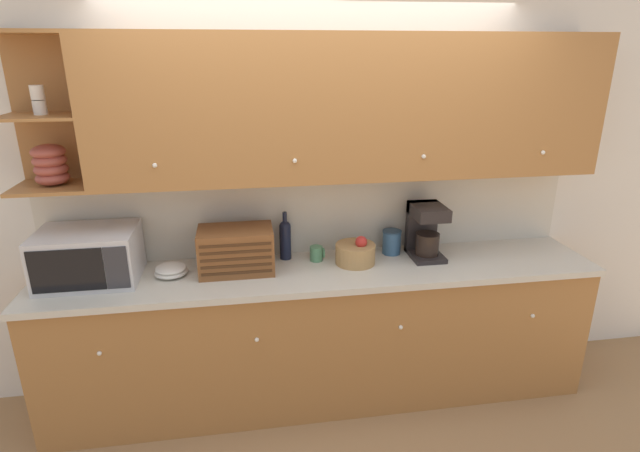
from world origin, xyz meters
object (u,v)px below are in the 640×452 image
(bowl_stack_on_counter, at_px, (171,270))
(coffee_maker, at_px, (425,229))
(microwave, at_px, (89,256))
(fruit_basket, at_px, (356,253))
(storage_canister, at_px, (392,242))
(wine_bottle, at_px, (285,238))
(mug, at_px, (317,253))
(bread_box, at_px, (236,250))

(bowl_stack_on_counter, height_order, coffee_maker, coffee_maker)
(microwave, bearing_deg, fruit_basket, -0.09)
(storage_canister, bearing_deg, coffee_maker, -19.14)
(wine_bottle, bearing_deg, mug, -18.22)
(bowl_stack_on_counter, bearing_deg, mug, 5.52)
(fruit_basket, relative_size, coffee_maker, 0.72)
(fruit_basket, bearing_deg, storage_canister, 23.98)
(bowl_stack_on_counter, xyz_separation_m, fruit_basket, (1.14, 0.01, 0.03))
(microwave, relative_size, mug, 5.82)
(fruit_basket, height_order, storage_canister, fruit_basket)
(bread_box, xyz_separation_m, wine_bottle, (0.31, 0.14, 0.01))
(mug, height_order, fruit_basket, fruit_basket)
(mug, bearing_deg, fruit_basket, -19.11)
(bread_box, bearing_deg, coffee_maker, 2.26)
(microwave, bearing_deg, coffee_maker, 1.36)
(coffee_maker, bearing_deg, bread_box, -177.74)
(mug, bearing_deg, bowl_stack_on_counter, -174.48)
(bowl_stack_on_counter, bearing_deg, bread_box, 1.26)
(bowl_stack_on_counter, bearing_deg, storage_canister, 5.14)
(microwave, xyz_separation_m, mug, (1.36, 0.08, -0.11))
(bread_box, height_order, mug, bread_box)
(bowl_stack_on_counter, xyz_separation_m, coffee_maker, (1.62, 0.06, 0.15))
(bread_box, bearing_deg, mug, 8.77)
(microwave, height_order, coffee_maker, coffee_maker)
(bread_box, height_order, coffee_maker, coffee_maker)
(mug, bearing_deg, bread_box, -171.23)
(microwave, bearing_deg, mug, 3.35)
(bowl_stack_on_counter, relative_size, coffee_maker, 0.55)
(bread_box, xyz_separation_m, mug, (0.51, 0.08, -0.09))
(microwave, relative_size, bowl_stack_on_counter, 2.83)
(wine_bottle, bearing_deg, microwave, -172.93)
(mug, bearing_deg, coffee_maker, -2.44)
(bread_box, bearing_deg, microwave, -179.95)
(mug, bearing_deg, microwave, -176.65)
(bread_box, relative_size, storage_canister, 2.80)
(coffee_maker, bearing_deg, microwave, -178.64)
(mug, distance_m, fruit_basket, 0.25)
(mug, xyz_separation_m, fruit_basket, (0.24, -0.08, 0.02))
(microwave, relative_size, wine_bottle, 1.74)
(fruit_basket, xyz_separation_m, coffee_maker, (0.48, 0.05, 0.11))
(wine_bottle, xyz_separation_m, fruit_basket, (0.43, -0.15, -0.08))
(fruit_basket, distance_m, coffee_maker, 0.49)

